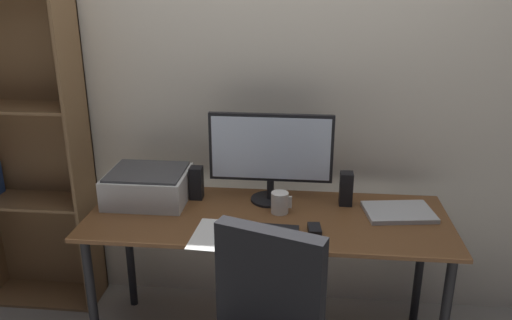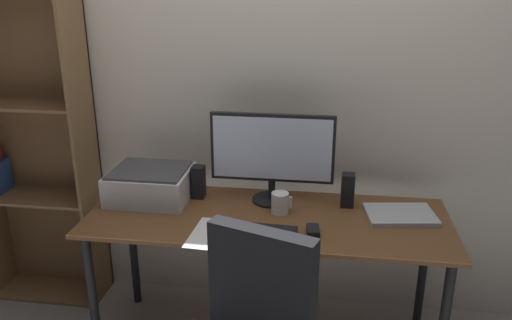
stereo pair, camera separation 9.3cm
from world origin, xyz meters
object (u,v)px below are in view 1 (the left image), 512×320
Objects in this scene: desk at (267,231)px; monitor at (271,152)px; laptop at (399,212)px; printer at (148,186)px; bookshelf at (26,154)px; speaker_right at (346,189)px; coffee_mug at (280,203)px; keyboard at (266,230)px; speaker_left at (196,183)px; mouse at (314,230)px.

desk is 2.81× the size of monitor.
laptop is 1.25m from printer.
speaker_right is at bearing -4.93° from bookshelf.
coffee_mug is at bearing 37.51° from desk.
bookshelf reaches higher than keyboard.
desk is 0.45m from speaker_left.
coffee_mug is 0.33× the size of laptop.
mouse is 0.92× the size of coffee_mug.
keyboard is 0.69m from printer.
bookshelf is at bearing 162.59° from keyboard.
printer reaches higher than keyboard.
bookshelf is at bearing 168.90° from coffee_mug.
keyboard is at bearing -103.06° from coffee_mug.
printer is at bearing -168.19° from speaker_left.
monitor is 0.42m from speaker_right.
coffee_mug is 1.46m from bookshelf.
printer is at bearing 169.82° from laptop.
mouse reaches higher than laptop.
keyboard is at bearing -41.37° from speaker_left.
mouse is 0.69m from speaker_left.
keyboard is 0.67m from laptop.
keyboard is 3.02× the size of mouse.
mouse is at bearing 6.11° from keyboard.
mouse is 1.67m from bookshelf.
monitor reaches higher than printer.
laptop is at bearing -1.86° from printer.
coffee_mug is 0.68m from printer.
desk is 10.17× the size of speaker_right.
mouse reaches higher than keyboard.
desk is 0.39m from monitor.
desk is at bearing -155.54° from speaker_right.
desk is 5.96× the size of keyboard.
coffee_mug is 0.35m from speaker_right.
mouse is (0.22, -0.33, -0.25)m from monitor.
bookshelf reaches higher than laptop.
printer is (-0.24, -0.05, -0.00)m from speaker_left.
desk is 0.65m from printer.
desk is 0.19m from keyboard.
monitor is 1.54× the size of printer.
speaker_left is at bearing 140.88° from keyboard.
keyboard is at bearing -88.73° from monitor.
printer is at bearing -177.13° from speaker_right.
laptop is at bearing -6.88° from bookshelf.
monitor is 0.43m from keyboard.
laptop is 0.18× the size of bookshelf.
mouse is 0.89m from printer.
keyboard is (0.01, -0.35, -0.25)m from monitor.
mouse is at bearing -115.54° from speaker_right.
bookshelf is (-1.59, 0.48, 0.14)m from mouse.
laptop is 0.28m from speaker_right.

